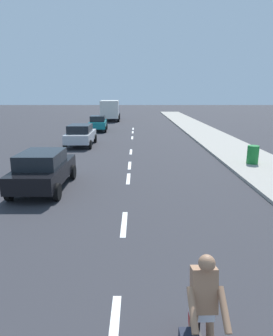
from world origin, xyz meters
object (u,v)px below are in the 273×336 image
(parked_car_silver, at_px, (80,134))
(trash_bin_far, at_px, (253,155))
(parked_car_black, at_px, (43,169))
(parked_car_teal, at_px, (98,123))
(cyclist, at_px, (200,324))
(delivery_truck, at_px, (110,110))

(parked_car_silver, xyz_separation_m, trash_bin_far, (10.34, -6.42, -0.21))
(parked_car_black, relative_size, parked_car_silver, 0.99)
(trash_bin_far, bearing_deg, parked_car_black, -158.34)
(parked_car_silver, height_order, trash_bin_far, parked_car_silver)
(parked_car_teal, bearing_deg, trash_bin_far, -59.57)
(parked_car_black, height_order, parked_car_silver, same)
(parked_car_silver, height_order, parked_car_teal, same)
(cyclist, distance_m, delivery_truck, 39.71)
(delivery_truck, bearing_deg, cyclist, -85.30)
(parked_car_black, bearing_deg, cyclist, -61.38)
(cyclist, relative_size, parked_car_silver, 0.43)
(cyclist, bearing_deg, parked_car_silver, -76.36)
(cyclist, bearing_deg, parked_car_black, -62.40)
(delivery_truck, relative_size, trash_bin_far, 6.53)
(parked_car_silver, bearing_deg, parked_car_black, -88.35)
(cyclist, height_order, parked_car_silver, cyclist)
(parked_car_teal, bearing_deg, parked_car_silver, -94.38)
(parked_car_silver, bearing_deg, parked_car_teal, 88.47)
(cyclist, relative_size, trash_bin_far, 1.88)
(parked_car_silver, xyz_separation_m, parked_car_teal, (0.18, 8.85, -0.00))
(parked_car_black, distance_m, trash_bin_far, 10.73)
(parked_car_teal, height_order, delivery_truck, delivery_truck)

